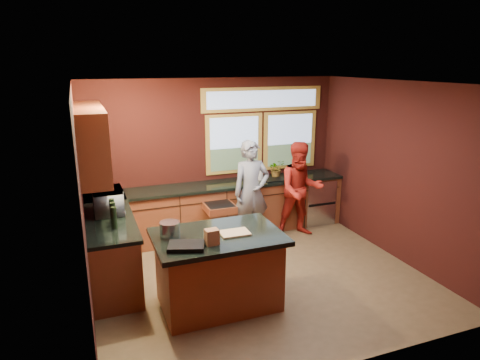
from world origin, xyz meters
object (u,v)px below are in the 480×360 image
person_red (300,190)px  stock_pot (170,229)px  island (218,269)px  person_grey (251,192)px  cutting_board (235,233)px

person_red → stock_pot: person_red is taller
person_red → island: bearing=-129.7°
island → stock_pot: bearing=164.7°
stock_pot → person_red: bearing=30.2°
person_grey → stock_pot: (-1.68, -1.55, 0.17)m
person_grey → island: bearing=-123.3°
island → cutting_board: 0.52m
person_red → person_grey: bearing=-172.0°
person_grey → person_red: person_grey is taller
island → person_grey: person_grey is taller
person_grey → cutting_board: size_ratio=4.96×
person_grey → stock_pot: person_grey is taller
person_grey → cutting_board: (-0.93, -1.75, 0.09)m
cutting_board → stock_pot: bearing=165.1°
stock_pot → island: bearing=-15.3°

